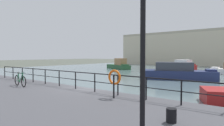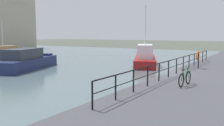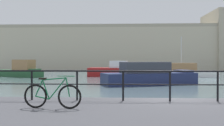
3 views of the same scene
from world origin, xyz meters
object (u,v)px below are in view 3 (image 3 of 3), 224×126
Objects in this scene: harbor_building at (157,48)px; moored_blue_motorboat at (113,71)px; moored_harbor_tender at (20,71)px; parked_bicycle at (52,96)px; moored_white_yacht at (183,72)px; moored_small_launch at (148,76)px.

harbor_building reaches higher than moored_blue_motorboat.
moored_harbor_tender is 4.57× the size of parked_bicycle.
moored_harbor_tender is at bearing 1.48° from moored_white_yacht.
harbor_building reaches higher than moored_white_yacht.
moored_harbor_tender is 20.11m from moored_small_launch.
moored_blue_motorboat is at bearing 33.19° from moored_harbor_tender.
moored_white_yacht is at bearing 43.83° from moored_small_launch.
moored_blue_motorboat is 0.81× the size of moored_harbor_tender.
harbor_building is 39.56m from moored_small_launch.
parked_bicycle is at bearing -85.83° from moored_blue_motorboat.
harbor_building is at bearing 75.40° from moored_blue_motorboat.
moored_harbor_tender is (-12.97, -1.35, -0.00)m from moored_blue_motorboat.
moored_harbor_tender reaches higher than parked_bicycle.
moored_small_launch reaches higher than parked_bicycle.
moored_blue_motorboat reaches higher than parked_bicycle.
moored_blue_motorboat is at bearing 93.64° from parked_bicycle.
moored_harbor_tender is at bearing 117.99° from parked_bicycle.
moored_small_launch is at bearing 62.83° from moored_white_yacht.
harbor_building is 27.76m from moored_white_yacht.
harbor_building reaches higher than moored_small_launch.
parked_bicycle is (-10.18, -29.56, 0.58)m from moored_white_yacht.
harbor_building is at bearing 78.68° from moored_harbor_tender.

